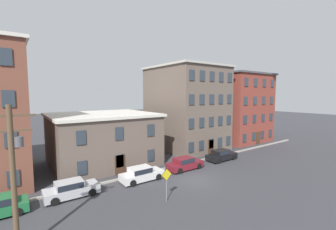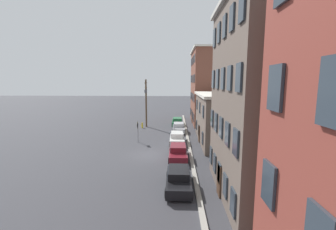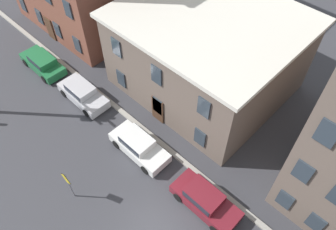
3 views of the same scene
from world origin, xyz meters
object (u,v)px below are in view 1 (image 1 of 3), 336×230
car_white (141,173)px  car_maroon (185,163)px  utility_pole (14,172)px  car_black (221,155)px  car_silver (71,188)px  caution_sign (167,179)px

car_white → car_maroon: bearing=0.9°
car_maroon → utility_pole: bearing=-161.5°
car_white → car_black: 12.15m
car_black → utility_pole: size_ratio=0.53×
car_silver → caution_sign: (6.21, -5.39, 1.11)m
utility_pole → car_black: bearing=13.5°
car_black → utility_pole: bearing=-166.5°
caution_sign → utility_pole: (-10.14, -0.25, 2.78)m
car_maroon → caution_sign: (-6.25, -5.23, 1.11)m
car_black → utility_pole: utility_pole is taller
car_black → caution_sign: bearing=-157.5°
car_silver → car_white: size_ratio=1.00×
car_black → car_maroon: bearing=180.0°
car_white → car_silver: bearing=177.8°
car_silver → car_white: bearing=-2.2°
caution_sign → utility_pole: 10.52m
car_maroon → car_black: 6.36m
car_white → car_black: (12.15, 0.09, 0.00)m
car_white → car_maroon: (5.78, 0.09, 0.00)m
car_white → car_black: size_ratio=1.00×
utility_pole → caution_sign: bearing=1.4°
car_silver → caution_sign: 8.30m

